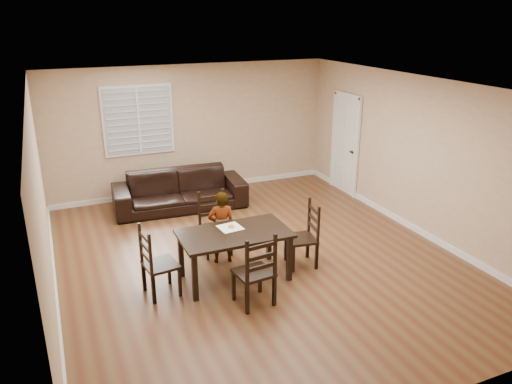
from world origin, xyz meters
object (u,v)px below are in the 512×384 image
chair_far (258,275)px  chair_near (213,224)px  dining_table (234,238)px  donut (231,226)px  chair_right (309,236)px  chair_left (152,265)px  sofa (180,190)px  child (222,227)px

chair_far → chair_near: bearing=-96.2°
dining_table → donut: 0.21m
chair_right → chair_near: bearing=-122.0°
chair_far → chair_left: bearing=-40.7°
chair_right → sofa: 3.28m
dining_table → chair_near: (0.01, 1.00, -0.19)m
chair_near → chair_right: same height
chair_near → dining_table: bearing=-89.4°
chair_far → chair_right: 1.44m
chair_left → child: child is taller
chair_far → dining_table: bearing=-95.6°
donut → sofa: size_ratio=0.04×
sofa → chair_near: bearing=-85.9°
chair_near → child: child is taller
sofa → chair_far: bearing=-86.0°
dining_table → chair_far: (0.01, -0.84, -0.17)m
donut → chair_far: bearing=-90.7°
chair_left → donut: chair_left is taller
chair_near → child: size_ratio=0.88×
chair_near → chair_left: size_ratio=0.99×
dining_table → child: (0.00, 0.57, -0.07)m
child → sofa: size_ratio=0.45×
chair_near → chair_far: bearing=-88.9°
sofa → dining_table: bearing=-86.1°
dining_table → sofa: sofa is taller
dining_table → chair_right: (1.20, -0.03, -0.19)m
donut → chair_left: bearing=-171.4°
chair_right → donut: size_ratio=10.35×
child → chair_near: bearing=-79.7°
chair_right → child: child is taller
chair_far → child: size_ratio=0.90×
dining_table → chair_far: chair_far is taller
child → dining_table: bearing=100.5°
chair_near → child: 0.45m
chair_near → chair_right: size_ratio=1.00×
dining_table → chair_far: 0.86m
donut → sofa: bearing=90.4°
chair_near → chair_left: (-1.21, -1.01, 0.00)m
chair_left → donut: bearing=-88.7°
donut → chair_near: bearing=90.8°
chair_far → donut: size_ratio=10.69×
chair_right → donut: chair_right is taller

